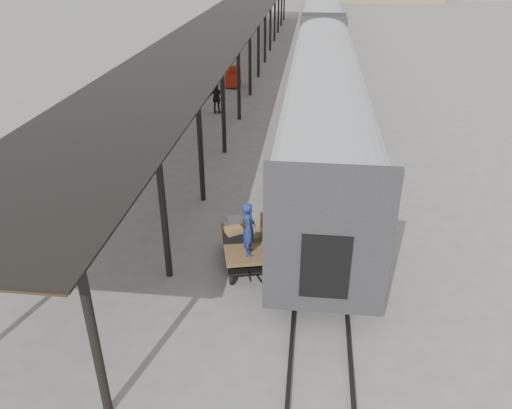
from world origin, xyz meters
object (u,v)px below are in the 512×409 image
object	(u,v)px
luggage_tug	(233,78)
porter	(249,229)
pedestrian	(217,98)
baggage_cart	(244,247)

from	to	relation	value
luggage_tug	porter	world-z (taller)	porter
porter	pedestrian	distance (m)	16.28
baggage_cart	luggage_tug	size ratio (longest dim) A/B	1.81
luggage_tug	baggage_cart	bearing A→B (deg)	-79.85
luggage_tug	pedestrian	world-z (taller)	pedestrian
porter	pedestrian	bearing A→B (deg)	7.09
luggage_tug	porter	distance (m)	22.27
baggage_cart	luggage_tug	world-z (taller)	luggage_tug
luggage_tug	porter	bearing A→B (deg)	-79.49
luggage_tug	porter	xyz separation A→B (m)	(3.85, -21.90, 1.10)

